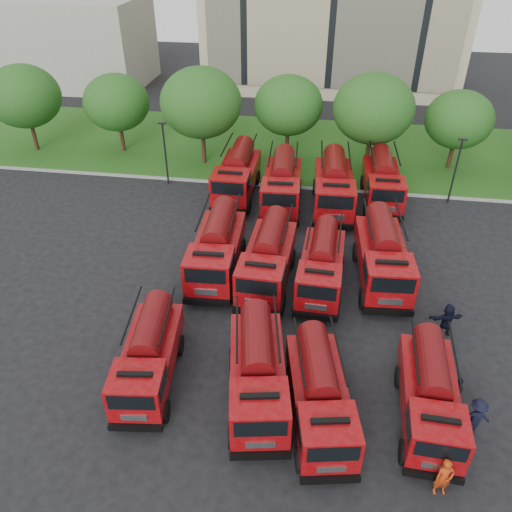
{
  "coord_description": "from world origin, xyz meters",
  "views": [
    {
      "loc": [
        2.57,
        -18.22,
        18.17
      ],
      "look_at": [
        -0.98,
        5.31,
        1.8
      ],
      "focal_mm": 35.0,
      "sensor_mm": 36.0,
      "label": 1
    }
  ],
  "objects": [
    {
      "name": "firefighter_1",
      "position": [
        -0.12,
        -5.55,
        0.0
      ],
      "size": [
        0.81,
        0.6,
        1.49
      ],
      "primitive_type": "imported",
      "rotation": [
        0.0,
        0.0,
        -0.32
      ],
      "color": "#AC310D",
      "rests_on": "ground"
    },
    {
      "name": "firefighter_5",
      "position": [
        9.39,
        2.23,
        0.0
      ],
      "size": [
        1.92,
        1.18,
        1.93
      ],
      "primitive_type": "imported",
      "rotation": [
        0.0,
        0.0,
        3.38
      ],
      "color": "black",
      "rests_on": "ground"
    },
    {
      "name": "side_building",
      "position": [
        -30.0,
        44.0,
        5.0
      ],
      "size": [
        18.0,
        12.0,
        10.0
      ],
      "primitive_type": "cube",
      "color": "#A09B8E",
      "rests_on": "ground"
    },
    {
      "name": "curb",
      "position": [
        0.0,
        17.9,
        0.07
      ],
      "size": [
        70.0,
        0.3,
        0.14
      ],
      "primitive_type": "cube",
      "color": "gray",
      "rests_on": "ground"
    },
    {
      "name": "fire_truck_8",
      "position": [
        -4.07,
        16.11,
        1.78
      ],
      "size": [
        2.89,
        7.78,
        3.54
      ],
      "rotation": [
        0.0,
        0.0,
        0.0
      ],
      "color": "black",
      "rests_on": "ground"
    },
    {
      "name": "fire_truck_5",
      "position": [
        -0.3,
        5.39,
        1.69
      ],
      "size": [
        2.93,
        7.49,
        3.37
      ],
      "rotation": [
        0.0,
        0.0,
        -0.03
      ],
      "color": "black",
      "rests_on": "ground"
    },
    {
      "name": "firefighter_4",
      "position": [
        -4.03,
        3.16,
        0.0
      ],
      "size": [
        1.11,
        0.9,
        1.97
      ],
      "primitive_type": "imported",
      "rotation": [
        0.0,
        0.0,
        2.82
      ],
      "color": "black",
      "rests_on": "ground"
    },
    {
      "name": "tree_4",
      "position": [
        6.0,
        22.5,
        5.22
      ],
      "size": [
        6.55,
        6.55,
        8.01
      ],
      "color": "#382314",
      "rests_on": "ground"
    },
    {
      "name": "firefighter_3",
      "position": [
        9.62,
        -3.74,
        0.0
      ],
      "size": [
        1.24,
        0.67,
        1.89
      ],
      "primitive_type": "imported",
      "rotation": [
        0.0,
        0.0,
        3.17
      ],
      "color": "black",
      "rests_on": "ground"
    },
    {
      "name": "lamp_post_1",
      "position": [
        12.0,
        17.2,
        2.9
      ],
      "size": [
        0.6,
        0.25,
        5.11
      ],
      "color": "black",
      "rests_on": "ground"
    },
    {
      "name": "fire_truck_7",
      "position": [
        6.3,
        6.59,
        1.74
      ],
      "size": [
        3.19,
        7.77,
        3.46
      ],
      "rotation": [
        0.0,
        0.0,
        0.07
      ],
      "color": "black",
      "rests_on": "ground"
    },
    {
      "name": "tree_3",
      "position": [
        -1.0,
        24.0,
        4.68
      ],
      "size": [
        5.88,
        5.88,
        7.19
      ],
      "color": "#382314",
      "rests_on": "ground"
    },
    {
      "name": "tree_5",
      "position": [
        13.0,
        23.5,
        4.35
      ],
      "size": [
        5.46,
        5.46,
        6.68
      ],
      "color": "#382314",
      "rests_on": "ground"
    },
    {
      "name": "fire_truck_4",
      "position": [
        -3.43,
        5.93,
        1.73
      ],
      "size": [
        3.08,
        7.69,
        3.44
      ],
      "rotation": [
        0.0,
        0.0,
        0.05
      ],
      "color": "black",
      "rests_on": "ground"
    },
    {
      "name": "fire_truck_9",
      "position": [
        -0.51,
        14.97,
        1.77
      ],
      "size": [
        3.17,
        7.86,
        3.51
      ],
      "rotation": [
        0.0,
        0.0,
        0.05
      ],
      "color": "black",
      "rests_on": "ground"
    },
    {
      "name": "lawn",
      "position": [
        0.0,
        26.0,
        0.06
      ],
      "size": [
        70.0,
        16.0,
        0.12
      ],
      "primitive_type": "cube",
      "color": "#275416",
      "rests_on": "ground"
    },
    {
      "name": "tree_0",
      "position": [
        -24.0,
        22.0,
        5.02
      ],
      "size": [
        6.3,
        6.3,
        7.7
      ],
      "color": "#382314",
      "rests_on": "ground"
    },
    {
      "name": "fire_truck_11",
      "position": [
        6.87,
        16.71,
        1.7
      ],
      "size": [
        2.88,
        7.48,
        3.38
      ],
      "rotation": [
        0.0,
        0.0,
        0.03
      ],
      "color": "black",
      "rests_on": "ground"
    },
    {
      "name": "firefighter_0",
      "position": [
        7.89,
        -6.75,
        0.0
      ],
      "size": [
        0.78,
        0.63,
        1.88
      ],
      "primitive_type": "imported",
      "rotation": [
        0.0,
        0.0,
        0.21
      ],
      "color": "#AC310D",
      "rests_on": "ground"
    },
    {
      "name": "fire_truck_1",
      "position": [
        0.38,
        -3.23,
        1.59
      ],
      "size": [
        3.58,
        7.26,
        3.16
      ],
      "rotation": [
        0.0,
        0.0,
        0.18
      ],
      "color": "black",
      "rests_on": "ground"
    },
    {
      "name": "tree_2",
      "position": [
        -8.0,
        21.5,
        5.35
      ],
      "size": [
        6.72,
        6.72,
        8.22
      ],
      "color": "#382314",
      "rests_on": "ground"
    },
    {
      "name": "fire_truck_3",
      "position": [
        7.74,
        -3.28,
        1.48
      ],
      "size": [
        2.57,
        6.54,
        2.94
      ],
      "rotation": [
        0.0,
        0.0,
        -0.04
      ],
      "color": "black",
      "rests_on": "ground"
    },
    {
      "name": "lamp_post_0",
      "position": [
        -10.0,
        17.2,
        2.9
      ],
      "size": [
        0.6,
        0.25,
        5.11
      ],
      "color": "black",
      "rests_on": "ground"
    },
    {
      "name": "fire_truck_2",
      "position": [
        3.13,
        -3.99,
        1.51
      ],
      "size": [
        3.46,
        6.9,
        3.0
      ],
      "rotation": [
        0.0,
        0.0,
        0.19
      ],
      "color": "black",
      "rests_on": "ground"
    },
    {
      "name": "fire_truck_10",
      "position": [
        3.28,
        15.16,
        1.82
      ],
      "size": [
        3.19,
        8.07,
        3.62
      ],
      "rotation": [
        0.0,
        0.0,
        0.04
      ],
      "color": "black",
      "rests_on": "ground"
    },
    {
      "name": "ground",
      "position": [
        0.0,
        0.0,
        0.0
      ],
      "size": [
        140.0,
        140.0,
        0.0
      ],
      "primitive_type": "plane",
      "color": "black",
      "rests_on": "ground"
    },
    {
      "name": "fire_truck_0",
      "position": [
        -4.72,
        -2.87,
        1.5
      ],
      "size": [
        3.02,
        6.76,
        2.98
      ],
      "rotation": [
        0.0,
        0.0,
        0.12
      ],
      "color": "black",
      "rests_on": "ground"
    },
    {
      "name": "firefighter_2",
      "position": [
        9.15,
        -2.32,
        0.0
      ],
      "size": [
        0.55,
        0.92,
        1.54
      ],
      "primitive_type": "imported",
      "rotation": [
        0.0,
        0.0,
        1.62
      ],
      "color": "black",
      "rests_on": "ground"
    },
    {
      "name": "tree_1",
      "position": [
        -16.0,
        23.0,
        4.55
      ],
      "size": [
        5.71,
        5.71,
        6.98
      ],
      "color": "#382314",
      "rests_on": "ground"
    },
    {
      "name": "fire_truck_6",
      "position": [
        2.81,
        5.35,
        1.57
      ],
      "size": [
        2.75,
        6.95,
        3.12
      ],
      "rotation": [
        0.0,
        0.0,
        -0.04
      ],
      "color": "black",
      "rests_on": "ground"
    }
  ]
}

